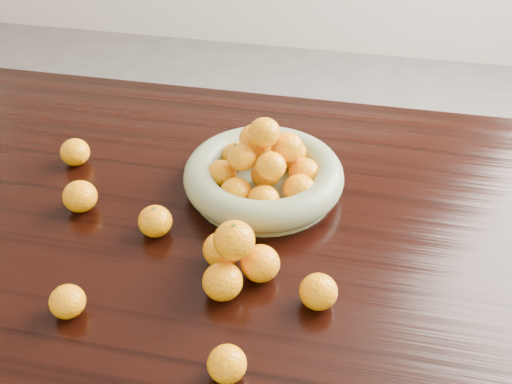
% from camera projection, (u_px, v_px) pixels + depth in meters
% --- Properties ---
extents(dining_table, '(2.00, 1.00, 0.75)m').
position_uv_depth(dining_table, '(275.00, 253.00, 1.17)').
color(dining_table, black).
rests_on(dining_table, ground).
extents(fruit_bowl, '(0.33, 0.33, 0.17)m').
position_uv_depth(fruit_bowl, '(264.00, 173.00, 1.16)').
color(fruit_bowl, gray).
rests_on(fruit_bowl, dining_table).
extents(orange_pyramid, '(0.14, 0.14, 0.12)m').
position_uv_depth(orange_pyramid, '(235.00, 258.00, 0.96)').
color(orange_pyramid, orange).
rests_on(orange_pyramid, dining_table).
extents(loose_orange_0, '(0.06, 0.06, 0.06)m').
position_uv_depth(loose_orange_0, '(155.00, 221.00, 1.06)').
color(loose_orange_0, orange).
rests_on(loose_orange_0, dining_table).
extents(loose_orange_1, '(0.06, 0.06, 0.05)m').
position_uv_depth(loose_orange_1, '(67.00, 301.00, 0.91)').
color(loose_orange_1, orange).
rests_on(loose_orange_1, dining_table).
extents(loose_orange_2, '(0.06, 0.06, 0.05)m').
position_uv_depth(loose_orange_2, '(227.00, 364.00, 0.82)').
color(loose_orange_2, orange).
rests_on(loose_orange_2, dining_table).
extents(loose_orange_3, '(0.06, 0.06, 0.06)m').
position_uv_depth(loose_orange_3, '(75.00, 152.00, 1.25)').
color(loose_orange_3, orange).
rests_on(loose_orange_3, dining_table).
extents(loose_orange_4, '(0.06, 0.06, 0.06)m').
position_uv_depth(loose_orange_4, '(318.00, 292.00, 0.93)').
color(loose_orange_4, orange).
rests_on(loose_orange_4, dining_table).
extents(loose_orange_5, '(0.07, 0.07, 0.06)m').
position_uv_depth(loose_orange_5, '(80.00, 196.00, 1.12)').
color(loose_orange_5, orange).
rests_on(loose_orange_5, dining_table).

